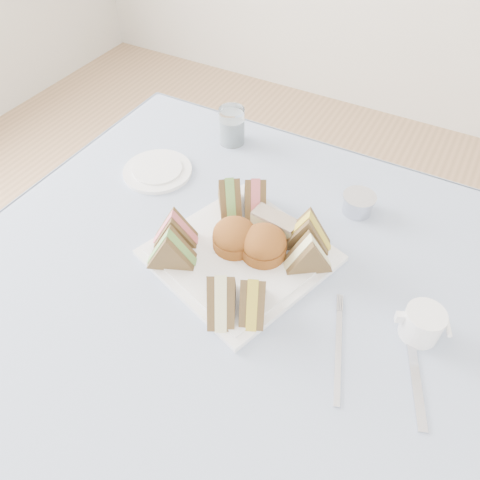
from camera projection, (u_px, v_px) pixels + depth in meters
The scene contains 21 objects.
floor at pixel (227, 437), 1.41m from camera, with size 4.00×4.00×0.00m, color #9E7751.
table at pixel (224, 380), 1.14m from camera, with size 0.90×0.90×0.74m, color brown.
tablecloth at pixel (219, 285), 0.86m from camera, with size 1.02×1.02×0.01m, color #A8B5C7.
serving_plate at pixel (240, 256), 0.90m from camera, with size 0.29×0.29×0.01m, color white.
sandwich_fl_a at pixel (174, 228), 0.89m from camera, with size 0.09×0.04×0.08m, color brown, non-canonical shape.
sandwich_fl_b at pixel (170, 247), 0.85m from camera, with size 0.09×0.04×0.08m, color brown, non-canonical shape.
sandwich_fr_a at pixel (253, 295), 0.78m from camera, with size 0.09×0.04×0.08m, color brown, non-canonical shape.
sandwich_fr_b at pixel (221, 292), 0.78m from camera, with size 0.10×0.05×0.09m, color brown, non-canonical shape.
sandwich_bl_a at pixel (230, 194), 0.96m from camera, with size 0.09×0.04×0.08m, color brown, non-canonical shape.
sandwich_bl_b at pixel (255, 194), 0.95m from camera, with size 0.09×0.04×0.08m, color brown, non-canonical shape.
sandwich_br_a at pixel (309, 252), 0.85m from camera, with size 0.09×0.04×0.08m, color brown, non-canonical shape.
sandwich_br_b at pixel (307, 230), 0.88m from camera, with size 0.10×0.04×0.08m, color brown, non-canonical shape.
scone_left at pixel (235, 236), 0.89m from camera, with size 0.09×0.09×0.06m, color brown.
scone_right at pixel (264, 244), 0.88m from camera, with size 0.09×0.09×0.06m, color brown.
pastry_slice at pixel (275, 225), 0.92m from camera, with size 0.09×0.04×0.04m, color #D9CF87.
side_plate at pixel (158, 171), 1.08m from camera, with size 0.16×0.16×0.01m, color white.
water_glass at pixel (232, 126), 1.14m from camera, with size 0.06×0.06×0.09m, color white.
tea_strainer at pixel (358, 205), 0.98m from camera, with size 0.07×0.07×0.04m, color silver.
knife at pixel (415, 374), 0.74m from camera, with size 0.01×0.18×0.00m, color silver.
fork at pixel (338, 355), 0.76m from camera, with size 0.01×0.18×0.00m, color silver.
creamer_jug at pixel (422, 324), 0.77m from camera, with size 0.07×0.07×0.06m, color white.
Camera 1 is at (0.29, -0.45, 1.43)m, focal length 35.00 mm.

